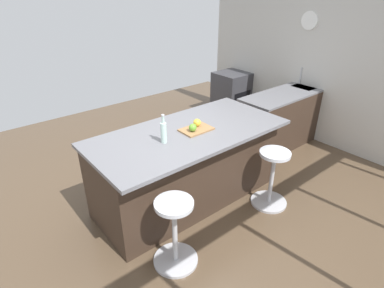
% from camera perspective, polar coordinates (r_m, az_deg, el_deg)
% --- Properties ---
extents(ground_plane, '(7.75, 7.75, 0.00)m').
position_cam_1_polar(ground_plane, '(3.90, -1.32, -11.78)').
color(ground_plane, brown).
extents(interior_partition_left, '(0.15, 5.11, 2.95)m').
position_cam_1_polar(interior_partition_left, '(5.47, 24.73, 14.69)').
color(interior_partition_left, beige).
rests_on(interior_partition_left, ground_plane).
extents(sink_cabinet, '(2.23, 0.60, 1.17)m').
position_cam_1_polar(sink_cabinet, '(5.63, 17.92, 5.17)').
color(sink_cabinet, '#38281E').
rests_on(sink_cabinet, ground_plane).
extents(oven_range, '(0.60, 0.61, 0.86)m').
position_cam_1_polar(oven_range, '(6.47, 7.12, 8.98)').
color(oven_range, '#38383D').
rests_on(oven_range, ground_plane).
extents(kitchen_island, '(2.28, 1.09, 0.96)m').
position_cam_1_polar(kitchen_island, '(3.80, -0.93, -3.90)').
color(kitchen_island, '#38281E').
rests_on(kitchen_island, ground_plane).
extents(stool_by_window, '(0.44, 0.44, 0.72)m').
position_cam_1_polar(stool_by_window, '(3.92, 14.21, -6.32)').
color(stool_by_window, '#B7B7BC').
rests_on(stool_by_window, ground_plane).
extents(stool_middle, '(0.44, 0.44, 0.72)m').
position_cam_1_polar(stool_middle, '(3.08, -3.12, -16.10)').
color(stool_middle, '#B7B7BC').
rests_on(stool_middle, ground_plane).
extents(cutting_board, '(0.36, 0.24, 0.02)m').
position_cam_1_polar(cutting_board, '(3.56, 0.78, 2.66)').
color(cutting_board, olive).
rests_on(cutting_board, kitchen_island).
extents(apple_yellow, '(0.09, 0.09, 0.09)m').
position_cam_1_polar(apple_yellow, '(3.60, 0.92, 3.90)').
color(apple_yellow, gold).
rests_on(apple_yellow, cutting_board).
extents(apple_green, '(0.09, 0.09, 0.09)m').
position_cam_1_polar(apple_green, '(3.48, 0.13, 2.99)').
color(apple_green, '#609E2D').
rests_on(apple_green, cutting_board).
extents(water_bottle, '(0.06, 0.06, 0.31)m').
position_cam_1_polar(water_bottle, '(3.26, -5.17, 2.24)').
color(water_bottle, silver).
rests_on(water_bottle, kitchen_island).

